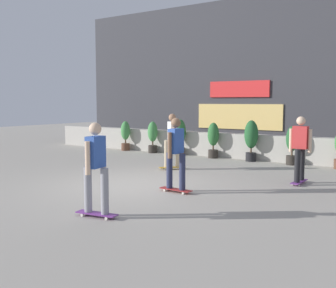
{
  "coord_description": "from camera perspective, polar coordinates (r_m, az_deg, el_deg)",
  "views": [
    {
      "loc": [
        6.49,
        -7.9,
        2.06
      ],
      "look_at": [
        0.0,
        1.5,
        0.9
      ],
      "focal_mm": 44.75,
      "sensor_mm": 36.0,
      "label": 1
    }
  ],
  "objects": [
    {
      "name": "ground_plane",
      "position": [
        10.43,
        -4.71,
        -5.61
      ],
      "size": [
        48.0,
        48.0,
        0.0
      ],
      "primitive_type": "plane",
      "color": "#A8A093"
    },
    {
      "name": "skater_foreground",
      "position": [
        7.52,
        -9.8,
        -2.85
      ],
      "size": [
        0.82,
        0.55,
        1.7
      ],
      "color": "#72338C",
      "rests_on": "ground"
    },
    {
      "name": "potted_plant_3",
      "position": [
        15.35,
        6.18,
        0.75
      ],
      "size": [
        0.41,
        0.41,
        1.29
      ],
      "color": "#2D2823",
      "rests_on": "ground"
    },
    {
      "name": "potted_plant_1",
      "position": [
        16.84,
        -2.1,
        1.13
      ],
      "size": [
        0.4,
        0.4,
        1.26
      ],
      "color": "#2D2823",
      "rests_on": "ground"
    },
    {
      "name": "building_backdrop",
      "position": [
        19.08,
        14.86,
        9.18
      ],
      "size": [
        20.0,
        2.08,
        6.5
      ],
      "color": "#38383D",
      "rests_on": "ground"
    },
    {
      "name": "skater_far_left",
      "position": [
        12.67,
        0.58,
        0.73
      ],
      "size": [
        0.66,
        0.75,
        1.7
      ],
      "color": "#BF8C26",
      "rests_on": "ground"
    },
    {
      "name": "skater_by_wall_right",
      "position": [
        10.89,
        17.56,
        -0.37
      ],
      "size": [
        0.56,
        0.8,
        1.7
      ],
      "color": "#72338C",
      "rests_on": "ground"
    },
    {
      "name": "potted_plant_4",
      "position": [
        14.7,
        11.27,
        0.83
      ],
      "size": [
        0.47,
        0.47,
        1.42
      ],
      "color": "black",
      "rests_on": "ground"
    },
    {
      "name": "skater_mid_plaza",
      "position": [
        9.45,
        1.08,
        -1.0
      ],
      "size": [
        0.81,
        0.56,
        1.7
      ],
      "color": "maroon",
      "rests_on": "ground"
    },
    {
      "name": "potted_plant_5",
      "position": [
        14.21,
        16.54,
        0.03
      ],
      "size": [
        0.4,
        0.4,
        1.26
      ],
      "color": "#2D2823",
      "rests_on": "ground"
    },
    {
      "name": "planter_wall",
      "position": [
        15.42,
        9.55,
        -0.27
      ],
      "size": [
        18.0,
        0.4,
        0.9
      ],
      "primitive_type": "cube",
      "color": "#B2ADA3",
      "rests_on": "ground"
    },
    {
      "name": "potted_plant_0",
      "position": [
        17.73,
        -5.81,
        1.28
      ],
      "size": [
        0.39,
        0.39,
        1.24
      ],
      "color": "brown",
      "rests_on": "ground"
    },
    {
      "name": "potted_plant_2",
      "position": [
        16.08,
        1.64,
        1.26
      ],
      "size": [
        0.46,
        0.46,
        1.38
      ],
      "color": "#2D2823",
      "rests_on": "ground"
    }
  ]
}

